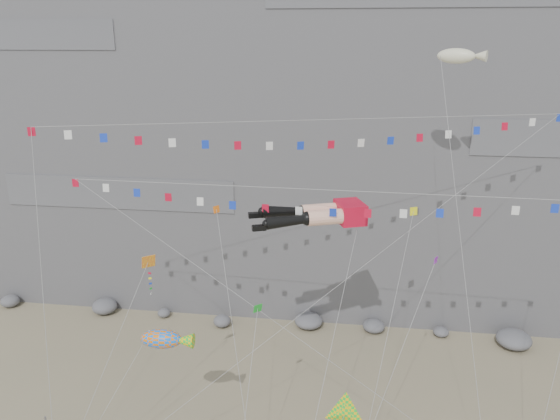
{
  "coord_description": "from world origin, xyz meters",
  "views": [
    {
      "loc": [
        3.49,
        -28.12,
        25.84
      ],
      "look_at": [
        -1.59,
        9.0,
        13.91
      ],
      "focal_mm": 35.0,
      "sensor_mm": 36.0,
      "label": 1
    }
  ],
  "objects": [
    {
      "name": "cliff",
      "position": [
        0.0,
        32.0,
        25.0
      ],
      "size": [
        80.0,
        28.0,
        50.0
      ],
      "primitive_type": "cube",
      "color": "slate",
      "rests_on": "ground"
    },
    {
      "name": "talus_boulders",
      "position": [
        0.0,
        17.0,
        0.6
      ],
      "size": [
        60.0,
        3.0,
        1.2
      ],
      "primitive_type": null,
      "color": "slate",
      "rests_on": "ground"
    },
    {
      "name": "legs_kite",
      "position": [
        1.46,
        6.05,
        14.67
      ],
      "size": [
        7.82,
        17.36,
        21.79
      ],
      "rotation": [
        0.0,
        0.0,
        0.36
      ],
      "color": "red",
      "rests_on": "ground"
    },
    {
      "name": "flag_banner_upper",
      "position": [
        0.98,
        7.74,
        20.6
      ],
      "size": [
        33.85,
        18.28,
        27.86
      ],
      "color": "red",
      "rests_on": "ground"
    },
    {
      "name": "flag_banner_lower",
      "position": [
        1.28,
        5.05,
        16.62
      ],
      "size": [
        32.84,
        6.89,
        22.0
      ],
      "color": "red",
      "rests_on": "ground"
    },
    {
      "name": "harlequin_kite",
      "position": [
        -8.76,
        1.48,
        12.58
      ],
      "size": [
        5.38,
        7.68,
        14.91
      ],
      "color": "red",
      "rests_on": "ground"
    },
    {
      "name": "fish_windsock",
      "position": [
        -7.59,
        -0.3,
        8.37
      ],
      "size": [
        7.41,
        5.01,
        10.84
      ],
      "color": "orange",
      "rests_on": "ground"
    },
    {
      "name": "delta_kite",
      "position": [
        3.61,
        -2.82,
        6.14
      ],
      "size": [
        4.45,
        6.75,
        9.25
      ],
      "color": "yellow",
      "rests_on": "ground"
    },
    {
      "name": "blimp_windsock",
      "position": [
        10.04,
        10.91,
        24.53
      ],
      "size": [
        4.09,
        14.29,
        27.85
      ],
      "color": "beige",
      "rests_on": "ground"
    },
    {
      "name": "small_kite_a",
      "position": [
        -5.55,
        6.3,
        14.23
      ],
      "size": [
        5.53,
        12.31,
        19.25
      ],
      "color": "orange",
      "rests_on": "ground"
    },
    {
      "name": "small_kite_b",
      "position": [
        8.68,
        3.91,
        12.27
      ],
      "size": [
        6.4,
        10.34,
        16.95
      ],
      "color": "purple",
      "rests_on": "ground"
    },
    {
      "name": "small_kite_c",
      "position": [
        -1.79,
        0.57,
        10.24
      ],
      "size": [
        1.24,
        8.76,
        13.09
      ],
      "color": "green",
      "rests_on": "ground"
    },
    {
      "name": "small_kite_d",
      "position": [
        7.61,
        7.47,
        14.41
      ],
      "size": [
        4.58,
        14.14,
        20.22
      ],
      "color": "#FFF915",
      "rests_on": "ground"
    }
  ]
}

